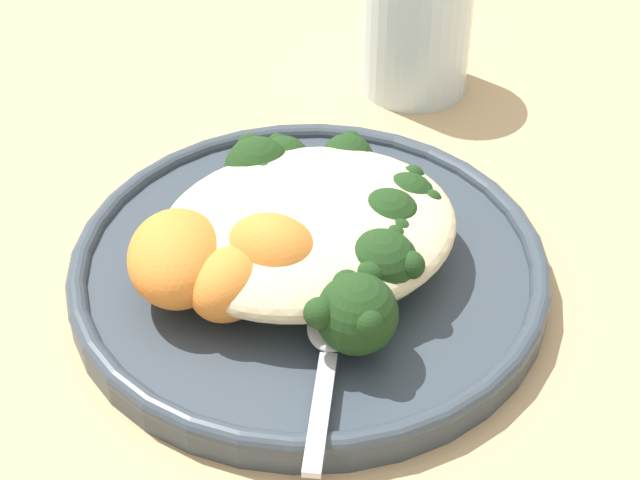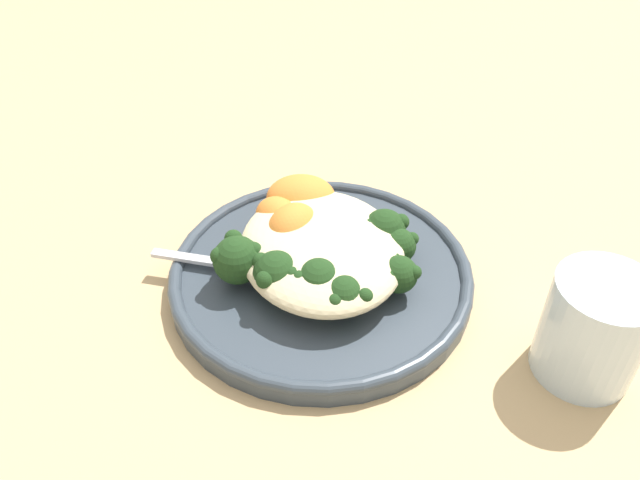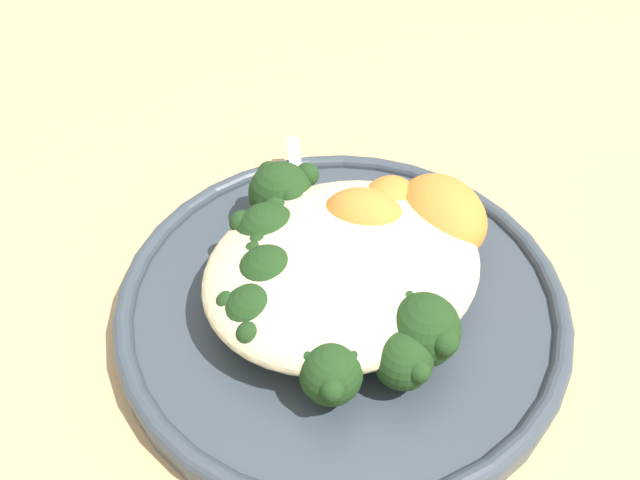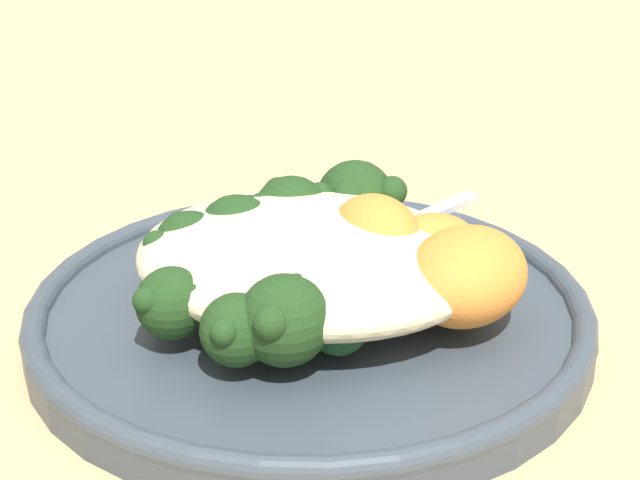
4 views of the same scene
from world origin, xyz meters
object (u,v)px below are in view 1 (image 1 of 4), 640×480
object	(u,v)px
quinoa_mound	(302,230)
broccoli_stalk_1	(365,262)
broccoli_stalk_4	(328,180)
broccoli_stalk_5	(281,178)
spoon	(330,346)
kale_tuft	(253,199)
broccoli_stalk_6	(259,180)
sweet_potato_chunk_1	(273,256)
water_glass	(416,31)
sweet_potato_chunk_2	(231,284)
broccoli_stalk_0	(342,308)
broccoli_stalk_3	(376,212)
sweet_potato_chunk_0	(178,258)
plate	(317,267)
broccoli_stalk_2	(358,228)

from	to	relation	value
quinoa_mound	broccoli_stalk_1	distance (m)	0.04
broccoli_stalk_4	broccoli_stalk_5	distance (m)	0.03
broccoli_stalk_4	broccoli_stalk_1	bearing A→B (deg)	-131.44
spoon	kale_tuft	bearing A→B (deg)	-150.98
broccoli_stalk_6	sweet_potato_chunk_1	xyz separation A→B (m)	(-0.02, -0.07, 0.01)
water_glass	sweet_potato_chunk_2	bearing A→B (deg)	-133.65
broccoli_stalk_0	spoon	xyz separation A→B (m)	(-0.01, -0.01, -0.02)
broccoli_stalk_0	water_glass	size ratio (longest dim) A/B	1.44
broccoli_stalk_0	kale_tuft	bearing A→B (deg)	177.86
quinoa_mound	sweet_potato_chunk_1	distance (m)	0.03
sweet_potato_chunk_2	water_glass	bearing A→B (deg)	46.35
broccoli_stalk_3	spoon	xyz separation A→B (m)	(-0.06, -0.08, -0.01)
broccoli_stalk_0	sweet_potato_chunk_0	size ratio (longest dim) A/B	1.92
broccoli_stalk_1	quinoa_mound	bearing A→B (deg)	173.56
plate	broccoli_stalk_5	world-z (taller)	broccoli_stalk_5
broccoli_stalk_6	water_glass	world-z (taller)	water_glass
broccoli_stalk_0	water_glass	world-z (taller)	water_glass
quinoa_mound	broccoli_stalk_2	xyz separation A→B (m)	(0.03, -0.01, -0.00)
broccoli_stalk_1	kale_tuft	bearing A→B (deg)	168.73
plate	broccoli_stalk_5	distance (m)	0.06
quinoa_mound	sweet_potato_chunk_1	world-z (taller)	sweet_potato_chunk_1
sweet_potato_chunk_0	sweet_potato_chunk_1	distance (m)	0.05
broccoli_stalk_5	water_glass	world-z (taller)	water_glass
broccoli_stalk_1	broccoli_stalk_4	distance (m)	0.08
sweet_potato_chunk_1	broccoli_stalk_2	bearing A→B (deg)	13.85
broccoli_stalk_3	broccoli_stalk_5	xyz separation A→B (m)	(-0.04, 0.05, -0.00)
broccoli_stalk_5	broccoli_stalk_4	bearing A→B (deg)	-89.06
broccoli_stalk_1	sweet_potato_chunk_2	distance (m)	0.07
broccoli_stalk_4	sweet_potato_chunk_1	xyz separation A→B (m)	(-0.05, -0.06, 0.01)
kale_tuft	broccoli_stalk_5	bearing A→B (deg)	36.48
broccoli_stalk_6	sweet_potato_chunk_1	distance (m)	0.08
water_glass	broccoli_stalk_3	bearing A→B (deg)	-120.22
kale_tuft	spoon	xyz separation A→B (m)	(0.01, -0.11, -0.01)
broccoli_stalk_2	broccoli_stalk_5	world-z (taller)	broccoli_stalk_2
sweet_potato_chunk_2	broccoli_stalk_3	bearing A→B (deg)	19.33
broccoli_stalk_4	broccoli_stalk_6	distance (m)	0.04
plate	broccoli_stalk_3	bearing A→B (deg)	8.72
spoon	broccoli_stalk_2	bearing A→B (deg)	174.84
broccoli_stalk_3	broccoli_stalk_6	size ratio (longest dim) A/B	1.36
broccoli_stalk_4	kale_tuft	xyz separation A→B (m)	(-0.05, -0.01, 0.00)
broccoli_stalk_1	sweet_potato_chunk_0	bearing A→B (deg)	-148.82
quinoa_mound	broccoli_stalk_1	world-z (taller)	broccoli_stalk_1
broccoli_stalk_0	broccoli_stalk_1	xyz separation A→B (m)	(0.02, 0.03, -0.00)
sweet_potato_chunk_0	spoon	bearing A→B (deg)	-50.31
sweet_potato_chunk_2	sweet_potato_chunk_1	bearing A→B (deg)	17.88
kale_tuft	water_glass	world-z (taller)	water_glass
broccoli_stalk_1	sweet_potato_chunk_2	xyz separation A→B (m)	(-0.07, 0.01, -0.00)
broccoli_stalk_1	broccoli_stalk_6	world-z (taller)	broccoli_stalk_1
broccoli_stalk_5	broccoli_stalk_6	xyz separation A→B (m)	(-0.01, -0.00, 0.00)
sweet_potato_chunk_1	broccoli_stalk_0	bearing A→B (deg)	-64.66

